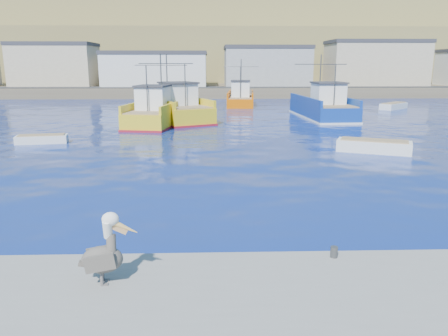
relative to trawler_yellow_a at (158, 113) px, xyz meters
name	(u,v)px	position (x,y,z in m)	size (l,w,h in m)	color
ground	(220,229)	(5.20, -27.09, -1.04)	(260.00, 260.00, 0.00)	#071B58
dock_bollards	(245,253)	(5.80, -30.49, -0.39)	(36.20, 0.20, 0.30)	#4C4C4C
far_shore	(211,51)	(5.20, 82.11, 7.94)	(200.00, 81.00, 24.00)	brown
trawler_yellow_a	(158,113)	(0.00, 0.00, 0.00)	(5.66, 11.68, 6.50)	gold
trawler_yellow_b	(173,109)	(1.15, 3.16, 0.06)	(9.17, 12.94, 6.64)	gold
trawler_blue	(323,108)	(16.79, 4.51, 0.03)	(5.66, 12.04, 6.58)	navy
boat_orange	(241,98)	(9.05, 18.25, 0.03)	(4.71, 9.26, 6.17)	#D05703
skiff_left	(42,140)	(-7.21, -9.90, -0.79)	(3.65, 1.81, 0.76)	silver
skiff_mid	(374,147)	(15.45, -13.88, -0.72)	(4.82, 3.26, 0.99)	silver
skiff_far	(394,107)	(27.96, 13.12, -0.72)	(4.43, 4.21, 0.99)	silver
pelican	(104,253)	(2.39, -31.71, 0.21)	(1.43, 0.68, 1.76)	#595451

